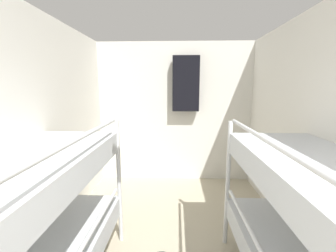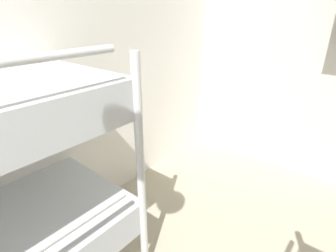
# 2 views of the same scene
# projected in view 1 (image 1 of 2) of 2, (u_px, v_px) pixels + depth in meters

# --- Properties ---
(wall_left) EXTENTS (0.06, 4.25, 2.40)m
(wall_left) POSITION_uv_depth(u_px,v_px,m) (16.00, 140.00, 1.93)
(wall_left) COLOR silver
(wall_left) RESTS_ON ground_plane
(wall_back) EXTENTS (2.75, 0.06, 2.40)m
(wall_back) POSITION_uv_depth(u_px,v_px,m) (175.00, 113.00, 3.94)
(wall_back) COLOR silver
(wall_back) RESTS_ON ground_plane
(bunk_stack_left_near) EXTENTS (0.78, 1.89, 1.36)m
(bunk_stack_left_near) POSITION_uv_depth(u_px,v_px,m) (19.00, 232.00, 1.38)
(bunk_stack_left_near) COLOR silver
(bunk_stack_left_near) RESTS_ON ground_plane
(bunk_stack_right_near) EXTENTS (0.78, 1.89, 1.36)m
(bunk_stack_right_near) POSITION_uv_depth(u_px,v_px,m) (330.00, 240.00, 1.31)
(bunk_stack_right_near) COLOR silver
(bunk_stack_right_near) RESTS_ON ground_plane
(hanging_coat) EXTENTS (0.44, 0.12, 0.90)m
(hanging_coat) POSITION_uv_depth(u_px,v_px,m) (186.00, 84.00, 3.70)
(hanging_coat) COLOR black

